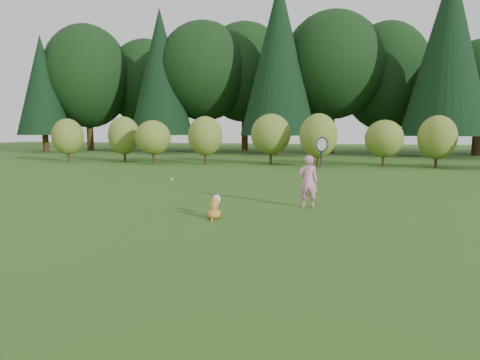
% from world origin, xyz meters
% --- Properties ---
extents(ground, '(100.00, 100.00, 0.00)m').
position_xyz_m(ground, '(0.00, 0.00, 0.00)').
color(ground, '#265618').
rests_on(ground, ground).
extents(shrub_row, '(28.00, 3.00, 2.80)m').
position_xyz_m(shrub_row, '(0.00, 13.00, 1.40)').
color(shrub_row, '#586D22').
rests_on(shrub_row, ground).
extents(woodland_backdrop, '(48.00, 10.00, 15.00)m').
position_xyz_m(woodland_backdrop, '(0.00, 23.00, 7.50)').
color(woodland_backdrop, black).
rests_on(woodland_backdrop, ground).
extents(child, '(0.74, 0.46, 1.92)m').
position_xyz_m(child, '(1.76, 1.40, 0.67)').
color(child, pink).
rests_on(child, ground).
extents(cat, '(0.37, 0.62, 0.65)m').
position_xyz_m(cat, '(-0.09, -0.32, 0.24)').
color(cat, '#C07925').
rests_on(cat, ground).
extents(tennis_ball, '(0.06, 0.06, 0.06)m').
position_xyz_m(tennis_ball, '(-1.32, 0.29, 0.73)').
color(tennis_ball, gold).
rests_on(tennis_ball, ground).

